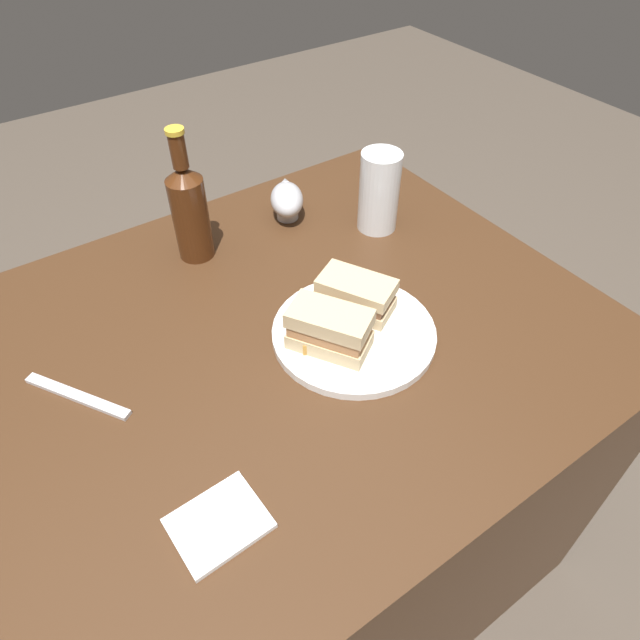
# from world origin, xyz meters

# --- Properties ---
(ground_plane) EXTENTS (6.00, 6.00, 0.00)m
(ground_plane) POSITION_xyz_m (0.00, 0.00, 0.00)
(ground_plane) COLOR #4C4238
(dining_table) EXTENTS (1.01, 0.85, 0.77)m
(dining_table) POSITION_xyz_m (0.00, 0.00, 0.39)
(dining_table) COLOR #422816
(dining_table) RESTS_ON ground
(plate) EXTENTS (0.26, 0.26, 0.01)m
(plate) POSITION_xyz_m (-0.08, 0.07, 0.78)
(plate) COLOR white
(plate) RESTS_ON dining_table
(sandwich_half_left) EXTENTS (0.12, 0.14, 0.06)m
(sandwich_half_left) POSITION_xyz_m (-0.12, 0.03, 0.82)
(sandwich_half_left) COLOR #CCB284
(sandwich_half_left) RESTS_ON plate
(sandwich_half_right) EXTENTS (0.12, 0.14, 0.07)m
(sandwich_half_right) POSITION_xyz_m (-0.03, 0.08, 0.82)
(sandwich_half_right) COLOR #CCB284
(sandwich_half_right) RESTS_ON plate
(potato_wedge_front) EXTENTS (0.03, 0.06, 0.02)m
(potato_wedge_front) POSITION_xyz_m (-0.07, 0.00, 0.79)
(potato_wedge_front) COLOR #B77F33
(potato_wedge_front) RESTS_ON plate
(potato_wedge_middle) EXTENTS (0.04, 0.05, 0.02)m
(potato_wedge_middle) POSITION_xyz_m (-0.01, 0.05, 0.80)
(potato_wedge_middle) COLOR #B77F33
(potato_wedge_middle) RESTS_ON plate
(potato_wedge_back) EXTENTS (0.05, 0.05, 0.02)m
(potato_wedge_back) POSITION_xyz_m (-0.04, 0.04, 0.80)
(potato_wedge_back) COLOR #B77F33
(potato_wedge_back) RESTS_ON plate
(potato_wedge_left_edge) EXTENTS (0.02, 0.04, 0.02)m
(potato_wedge_left_edge) POSITION_xyz_m (-0.08, 0.03, 0.80)
(potato_wedge_left_edge) COLOR #B77F33
(potato_wedge_left_edge) RESTS_ON plate
(potato_wedge_right_edge) EXTENTS (0.05, 0.04, 0.01)m
(potato_wedge_right_edge) POSITION_xyz_m (-0.05, -0.00, 0.79)
(potato_wedge_right_edge) COLOR #AD702D
(potato_wedge_right_edge) RESTS_ON plate
(potato_wedge_stray) EXTENTS (0.06, 0.03, 0.02)m
(potato_wedge_stray) POSITION_xyz_m (-0.11, -0.02, 0.79)
(potato_wedge_stray) COLOR gold
(potato_wedge_stray) RESTS_ON plate
(pint_glass) EXTENTS (0.08, 0.08, 0.16)m
(pint_glass) POSITION_xyz_m (-0.31, -0.15, 0.84)
(pint_glass) COLOR white
(pint_glass) RESTS_ON dining_table
(gravy_boat) EXTENTS (0.11, 0.12, 0.07)m
(gravy_boat) POSITION_xyz_m (-0.18, -0.28, 0.81)
(gravy_boat) COLOR #B7B7BC
(gravy_boat) RESTS_ON dining_table
(cider_bottle) EXTENTS (0.07, 0.07, 0.25)m
(cider_bottle) POSITION_xyz_m (0.03, -0.27, 0.87)
(cider_bottle) COLOR #47230F
(cider_bottle) RESTS_ON dining_table
(napkin) EXTENTS (0.11, 0.09, 0.01)m
(napkin) POSITION_xyz_m (0.24, 0.23, 0.78)
(napkin) COLOR white
(napkin) RESTS_ON dining_table
(fork) EXTENTS (0.11, 0.16, 0.01)m
(fork) POSITION_xyz_m (0.32, -0.06, 0.78)
(fork) COLOR silver
(fork) RESTS_ON dining_table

